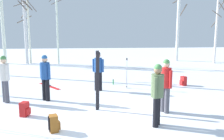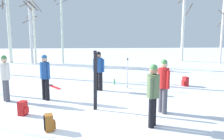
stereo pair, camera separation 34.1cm
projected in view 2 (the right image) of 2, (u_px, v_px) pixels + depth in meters
The scene contains 19 objects.
ground_plane at pixel (101, 116), 7.21m from camera, with size 60.00×60.00×0.00m, color white.
person_0 at pixel (45, 74), 8.79m from camera, with size 0.42×0.37×1.72m.
person_1 at pixel (99, 68), 10.24m from camera, with size 0.49×0.34×1.72m.
person_2 at pixel (163, 83), 7.36m from camera, with size 0.34×0.48×1.72m.
person_3 at pixel (153, 91), 6.29m from camera, with size 0.34×0.46×1.72m.
person_4 at pixel (5, 75), 8.62m from camera, with size 0.38×0.41×1.72m.
ski_pair_planted_1 at pixel (95, 81), 7.67m from camera, with size 0.15×0.09×1.96m.
ski_pair_lying_0 at pixel (51, 86), 11.24m from camera, with size 1.22×1.56×0.05m.
ski_poles_0 at pixel (128, 72), 10.64m from camera, with size 0.07×0.20×1.39m.
backpack_0 at pixel (185, 82), 11.19m from camera, with size 0.33×0.31×0.44m.
backpack_1 at pixel (49, 123), 6.13m from camera, with size 0.33×0.31×0.44m.
backpack_2 at pixel (23, 108), 7.29m from camera, with size 0.33×0.31×0.44m.
water_bottle_0 at pixel (114, 82), 11.52m from camera, with size 0.06×0.06×0.26m.
birch_tree_0 at pixel (8, 15), 18.80m from camera, with size 1.72×1.56×7.35m.
birch_tree_2 at pixel (31, 26), 18.79m from camera, with size 1.37×1.38×5.71m.
birch_tree_3 at pixel (34, 25), 19.01m from camera, with size 1.73×1.73×5.98m.
birch_tree_4 at pixel (62, 15), 18.44m from camera, with size 1.57×1.18×7.28m.
birch_tree_5 at pixel (184, 18), 20.12m from camera, with size 1.42×1.42×7.11m.
birch_tree_6 at pixel (222, 29), 18.45m from camera, with size 1.09×1.02×5.20m.
Camera 2 is at (-0.14, -6.89, 2.56)m, focal length 37.81 mm.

